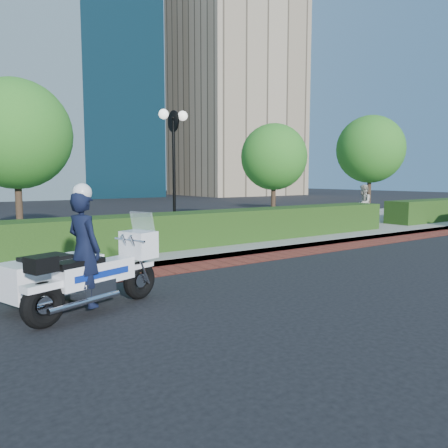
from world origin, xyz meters
TOP-DOWN VIEW (x-y plane):
  - ground at (0.00, 0.00)m, footprint 120.00×120.00m
  - brick_strip at (0.00, 1.50)m, footprint 60.00×1.00m
  - sidewalk at (0.00, 6.00)m, footprint 60.00×8.00m
  - hedge_main at (0.00, 3.60)m, footprint 18.00×1.20m
  - lamppost at (1.00, 5.20)m, footprint 1.02×0.70m
  - tree_b at (-3.50, 6.50)m, footprint 3.20×3.20m
  - tree_c at (6.50, 6.50)m, footprint 2.80×2.80m
  - tree_d at (13.00, 6.50)m, footprint 3.40×3.40m
  - tower_right at (28.00, 38.00)m, footprint 14.00×12.00m
  - police_motorcycle at (-3.89, -0.39)m, footprint 2.64×1.92m
  - pedestrian at (10.54, 4.96)m, footprint 1.05×0.99m

SIDE VIEW (x-z plane):
  - ground at x=0.00m, z-range 0.00..0.00m
  - brick_strip at x=0.00m, z-range 0.00..0.01m
  - sidewalk at x=0.00m, z-range 0.00..0.15m
  - hedge_main at x=0.00m, z-range 0.15..1.15m
  - police_motorcycle at x=-3.89m, z-range -0.33..1.76m
  - pedestrian at x=10.54m, z-range 0.15..1.87m
  - lamppost at x=1.00m, z-range 0.85..5.06m
  - tree_c at x=6.50m, z-range 0.90..5.20m
  - tree_b at x=-3.50m, z-range 0.99..5.88m
  - tree_d at x=13.00m, z-range 1.03..6.19m
  - tower_right at x=28.00m, z-range 0.00..28.00m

